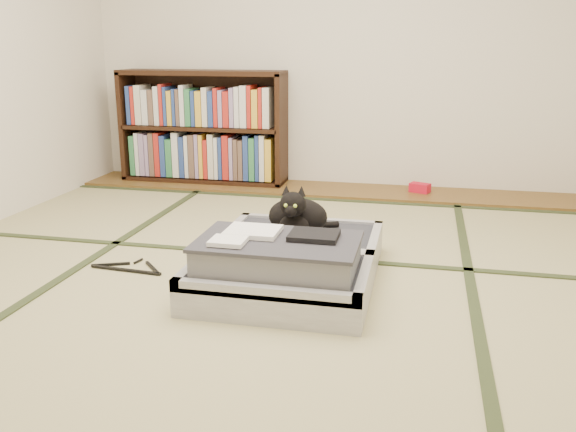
# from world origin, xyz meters

# --- Properties ---
(floor) EXTENTS (4.50, 4.50, 0.00)m
(floor) POSITION_xyz_m (0.00, 0.00, 0.00)
(floor) COLOR tan
(floor) RESTS_ON ground
(wood_strip) EXTENTS (4.00, 0.50, 0.02)m
(wood_strip) POSITION_xyz_m (0.00, 2.00, 0.01)
(wood_strip) COLOR brown
(wood_strip) RESTS_ON ground
(red_item) EXTENTS (0.17, 0.14, 0.07)m
(red_item) POSITION_xyz_m (0.73, 2.03, 0.06)
(red_item) COLOR red
(red_item) RESTS_ON wood_strip
(tatami_borders) EXTENTS (4.00, 4.50, 0.01)m
(tatami_borders) POSITION_xyz_m (0.00, 0.49, 0.00)
(tatami_borders) COLOR #2D381E
(tatami_borders) RESTS_ON ground
(bookcase) EXTENTS (1.38, 0.31, 0.92)m
(bookcase) POSITION_xyz_m (-1.06, 2.07, 0.45)
(bookcase) COLOR black
(bookcase) RESTS_ON wood_strip
(suitcase) EXTENTS (0.82, 1.09, 0.32)m
(suitcase) POSITION_xyz_m (0.13, 0.02, 0.11)
(suitcase) COLOR #B7B7BC
(suitcase) RESTS_ON floor
(cat) EXTENTS (0.36, 0.37, 0.29)m
(cat) POSITION_xyz_m (0.11, 0.31, 0.27)
(cat) COLOR black
(cat) RESTS_ON suitcase
(cable_coil) EXTENTS (0.11, 0.11, 0.03)m
(cable_coil) POSITION_xyz_m (0.29, 0.34, 0.17)
(cable_coil) COLOR white
(cable_coil) RESTS_ON suitcase
(hanger) EXTENTS (0.41, 0.20, 0.01)m
(hanger) POSITION_xyz_m (-0.73, 0.03, 0.01)
(hanger) COLOR black
(hanger) RESTS_ON floor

